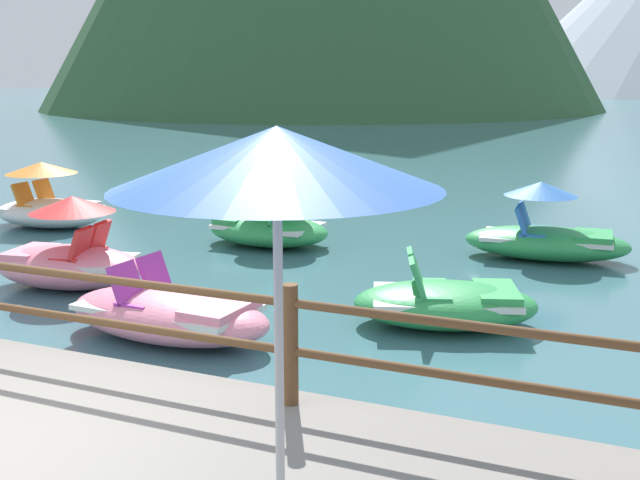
% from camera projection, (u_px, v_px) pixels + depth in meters
% --- Properties ---
extents(ground_plane, '(200.00, 200.00, 0.00)m').
position_uv_depth(ground_plane, '(575.00, 128.00, 41.30)').
color(ground_plane, '#3D6B75').
extents(dock_railing, '(23.92, 0.12, 0.95)m').
position_uv_depth(dock_railing, '(107.00, 307.00, 6.58)').
color(dock_railing, brown).
rests_on(dock_railing, promenade_dock).
extents(beach_umbrella, '(1.70, 1.70, 2.24)m').
position_uv_depth(beach_umbrella, '(277.00, 164.00, 3.94)').
color(beach_umbrella, '#B2B2B7').
rests_on(beach_umbrella, promenade_dock).
extents(pedal_boat_0, '(2.30, 1.54, 1.27)m').
position_uv_depth(pedal_boat_0, '(69.00, 257.00, 10.69)').
color(pedal_boat_0, pink).
rests_on(pedal_boat_0, ground).
extents(pedal_boat_2, '(2.43, 1.91, 0.84)m').
position_uv_depth(pedal_boat_2, '(446.00, 303.00, 9.11)').
color(pedal_boat_2, green).
rests_on(pedal_boat_2, ground).
extents(pedal_boat_3, '(2.61, 1.37, 1.23)m').
position_uv_depth(pedal_boat_3, '(546.00, 235.00, 12.31)').
color(pedal_boat_3, green).
rests_on(pedal_boat_3, ground).
extents(pedal_boat_4, '(2.56, 1.35, 0.87)m').
position_uv_depth(pedal_boat_4, '(169.00, 314.00, 8.66)').
color(pedal_boat_4, pink).
rests_on(pedal_boat_4, ground).
extents(pedal_boat_6, '(2.28, 1.43, 1.23)m').
position_uv_depth(pedal_boat_6, '(48.00, 205.00, 14.93)').
color(pedal_boat_6, white).
rests_on(pedal_boat_6, ground).
extents(pedal_boat_7, '(2.21, 1.44, 1.22)m').
position_uv_depth(pedal_boat_7, '(269.00, 221.00, 13.30)').
color(pedal_boat_7, green).
rests_on(pedal_boat_7, ground).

